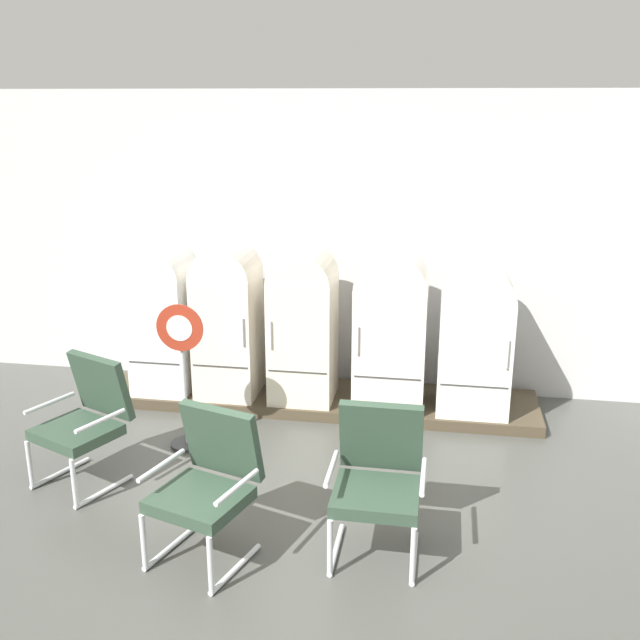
% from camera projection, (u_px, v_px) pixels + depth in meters
% --- Properties ---
extents(ground, '(12.00, 10.00, 0.05)m').
position_uv_depth(ground, '(244.00, 586.00, 4.88)').
color(ground, '#454641').
extents(back_wall, '(11.76, 0.12, 3.22)m').
position_uv_depth(back_wall, '(328.00, 242.00, 7.84)').
color(back_wall, silver).
rests_on(back_wall, ground).
extents(display_plinth, '(4.57, 0.95, 0.11)m').
position_uv_depth(display_plinth, '(318.00, 398.00, 7.71)').
color(display_plinth, '#473C2B').
rests_on(display_plinth, ground).
extents(refrigerator_0, '(0.59, 0.71, 1.57)m').
position_uv_depth(refrigerator_0, '(164.00, 314.00, 7.61)').
color(refrigerator_0, white).
rests_on(refrigerator_0, display_plinth).
extents(refrigerator_1, '(0.62, 0.65, 1.60)m').
position_uv_depth(refrigerator_1, '(227.00, 316.00, 7.47)').
color(refrigerator_1, silver).
rests_on(refrigerator_1, display_plinth).
extents(refrigerator_2, '(0.64, 0.67, 1.58)m').
position_uv_depth(refrigerator_2, '(303.00, 320.00, 7.36)').
color(refrigerator_2, beige).
rests_on(refrigerator_2, display_plinth).
extents(refrigerator_3, '(0.71, 0.64, 1.60)m').
position_uv_depth(refrigerator_3, '(391.00, 325.00, 7.20)').
color(refrigerator_3, silver).
rests_on(refrigerator_3, display_plinth).
extents(refrigerator_4, '(0.70, 0.66, 1.50)m').
position_uv_depth(refrigerator_4, '(475.00, 334.00, 7.09)').
color(refrigerator_4, white).
rests_on(refrigerator_4, display_plinth).
extents(armchair_left, '(0.83, 0.87, 1.08)m').
position_uv_depth(armchair_left, '(86.00, 415.00, 6.03)').
color(armchair_left, silver).
rests_on(armchair_left, ground).
extents(armchair_right, '(0.67, 0.69, 1.08)m').
position_uv_depth(armchair_right, '(378.00, 474.00, 5.09)').
color(armchair_right, silver).
rests_on(armchair_right, ground).
extents(armchair_center, '(0.80, 0.83, 1.08)m').
position_uv_depth(armchair_center, '(208.00, 478.00, 5.03)').
color(armchair_center, silver).
rests_on(armchair_center, ground).
extents(sign_stand, '(0.43, 0.32, 1.39)m').
position_uv_depth(sign_stand, '(183.00, 381.00, 6.59)').
color(sign_stand, '#2D2D30').
rests_on(sign_stand, ground).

